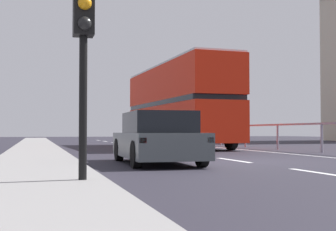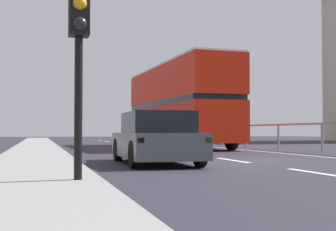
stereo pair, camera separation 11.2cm
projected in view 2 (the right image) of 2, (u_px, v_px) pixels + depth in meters
ground_plane at (236, 163)px, 13.40m from camera, size 73.44×120.00×0.10m
near_sidewalk_kerb at (35, 162)px, 11.92m from camera, size 2.07×80.00×0.14m
lane_paint_markings at (200, 149)px, 22.61m from camera, size 3.72×46.00×0.01m
bridge_side_railing at (261, 129)px, 23.53m from camera, size 0.10×42.00×1.19m
double_decker_bus_red at (178, 104)px, 24.74m from camera, size 2.90×11.50×4.30m
hatchback_car_near at (156, 139)px, 12.19m from camera, size 1.88×4.18×1.35m
traffic_signal_pole at (79, 26)px, 6.91m from camera, size 0.30×0.42×3.02m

